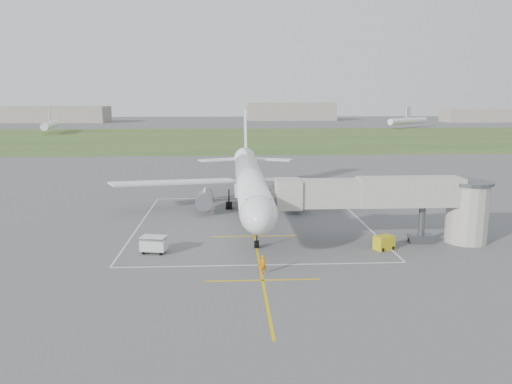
{
  "coord_description": "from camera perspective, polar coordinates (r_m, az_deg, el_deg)",
  "views": [
    {
      "loc": [
        -2.8,
        -64.96,
        15.62
      ],
      "look_at": [
        0.5,
        -4.0,
        4.0
      ],
      "focal_mm": 35.0,
      "sensor_mm": 36.0,
      "label": 1
    }
  ],
  "objects": [
    {
      "name": "ramp_worker_nose",
      "position": [
        45.19,
        0.85,
        -8.3
      ],
      "size": [
        0.66,
        0.47,
        1.71
      ],
      "primitive_type": "imported",
      "rotation": [
        0.0,
        0.0,
        0.1
      ],
      "color": "orange",
      "rests_on": "ground"
    },
    {
      "name": "distant_aircraft",
      "position": [
        241.81,
        -1.49,
        7.92
      ],
      "size": [
        189.81,
        55.73,
        8.85
      ],
      "color": "white",
      "rests_on": "ground"
    },
    {
      "name": "baggage_cart",
      "position": [
        51.99,
        -11.6,
        -5.9
      ],
      "size": [
        2.79,
        2.0,
        1.76
      ],
      "rotation": [
        0.0,
        0.0,
        -0.2
      ],
      "color": "silver",
      "rests_on": "ground"
    },
    {
      "name": "airliner",
      "position": [
        66.72,
        -0.65,
        1.09
      ],
      "size": [
        38.93,
        46.75,
        13.52
      ],
      "color": "white",
      "rests_on": "ground"
    },
    {
      "name": "gpu_unit",
      "position": [
        53.84,
        14.42,
        -5.63
      ],
      "size": [
        2.32,
        2.01,
        1.47
      ],
      "rotation": [
        0.0,
        0.0,
        0.43
      ],
      "color": "gold",
      "rests_on": "ground"
    },
    {
      "name": "grass_strip",
      "position": [
        195.6,
        -2.28,
        6.19
      ],
      "size": [
        700.0,
        120.0,
        0.02
      ],
      "primitive_type": "cube",
      "color": "#375A27",
      "rests_on": "ground"
    },
    {
      "name": "ground",
      "position": [
        66.87,
        -0.61,
        -2.73
      ],
      "size": [
        700.0,
        700.0,
        0.0
      ],
      "primitive_type": "plane",
      "color": "#535355",
      "rests_on": "ground"
    },
    {
      "name": "jet_bridge",
      "position": [
        55.76,
        16.37,
        -0.91
      ],
      "size": [
        23.4,
        5.0,
        7.2
      ],
      "color": "#A4A094",
      "rests_on": "ground"
    },
    {
      "name": "ramp_worker_wing",
      "position": [
        69.66,
        -5.56,
        -1.4
      ],
      "size": [
        1.19,
        1.09,
        1.96
      ],
      "primitive_type": "imported",
      "rotation": [
        0.0,
        0.0,
        2.67
      ],
      "color": "#FF5508",
      "rests_on": "ground"
    },
    {
      "name": "apron_markings",
      "position": [
        61.23,
        -0.37,
        -4.0
      ],
      "size": [
        28.2,
        60.0,
        0.01
      ],
      "color": "gold",
      "rests_on": "ground"
    },
    {
      "name": "distant_hangars",
      "position": [
        330.58,
        -5.48,
        8.92
      ],
      "size": [
        345.0,
        49.0,
        12.0
      ],
      "color": "gray",
      "rests_on": "ground"
    }
  ]
}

